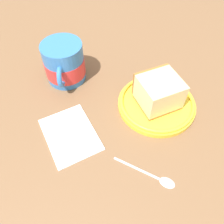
% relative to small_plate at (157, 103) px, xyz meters
% --- Properties ---
extents(ground_plane, '(1.53, 1.53, 0.02)m').
position_rel_small_plate_xyz_m(ground_plane, '(0.08, 0.01, -0.02)').
color(ground_plane, brown).
extents(small_plate, '(0.18, 0.18, 0.02)m').
position_rel_small_plate_xyz_m(small_plate, '(0.00, 0.00, 0.00)').
color(small_plate, yellow).
rests_on(small_plate, ground_plane).
extents(cake_slice, '(0.11, 0.11, 0.07)m').
position_rel_small_plate_xyz_m(cake_slice, '(0.00, -0.00, 0.04)').
color(cake_slice, '#9E662D').
rests_on(cake_slice, small_plate).
extents(tea_mug, '(0.10, 0.13, 0.10)m').
position_rel_small_plate_xyz_m(tea_mug, '(0.22, -0.10, 0.04)').
color(tea_mug, '#3372BF').
rests_on(tea_mug, ground_plane).
extents(teaspoon, '(0.11, 0.07, 0.01)m').
position_rel_small_plate_xyz_m(teaspoon, '(0.03, 0.17, -0.01)').
color(teaspoon, silver).
rests_on(teaspoon, ground_plane).
extents(folded_napkin, '(0.15, 0.16, 0.01)m').
position_rel_small_plate_xyz_m(folded_napkin, '(0.19, 0.07, -0.01)').
color(folded_napkin, white).
rests_on(folded_napkin, ground_plane).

